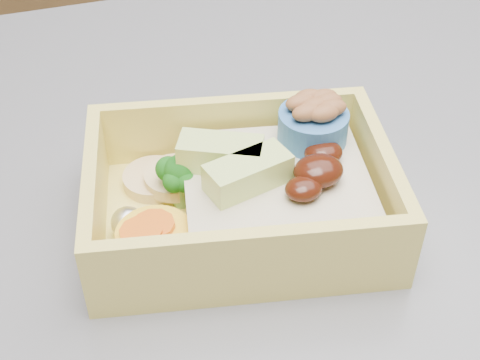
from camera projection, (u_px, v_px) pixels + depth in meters
name	position (u px, v px, depth m)	size (l,w,h in m)	color
bento_box	(249.00, 191.00, 0.38)	(0.19, 0.15, 0.06)	#E8D560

